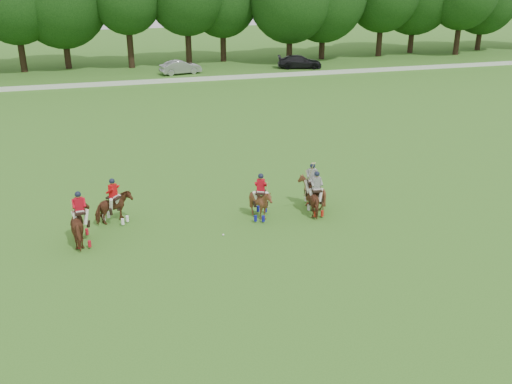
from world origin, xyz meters
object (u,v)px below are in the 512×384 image
object	(u,v)px
car_mid	(181,67)
car_right	(300,62)
polo_stripe_b	(312,192)
polo_ball	(223,235)
polo_red_a	(82,225)
polo_red_c	(261,202)
polo_red_b	(115,207)
polo_stripe_a	(316,199)

from	to	relation	value
car_mid	car_right	xyz separation A→B (m)	(13.58, 0.00, -0.00)
car_right	polo_stripe_b	bearing A→B (deg)	175.99
car_right	polo_ball	world-z (taller)	car_right
polo_red_a	polo_stripe_b	world-z (taller)	polo_red_a
car_mid	polo_ball	world-z (taller)	car_mid
polo_ball	car_mid	bearing A→B (deg)	84.05
car_right	polo_ball	xyz separation A→B (m)	(-17.70, -39.54, -0.68)
polo_red_a	polo_red_c	xyz separation A→B (m)	(8.05, 0.44, -0.08)
polo_red_c	polo_stripe_b	world-z (taller)	polo_stripe_b
polo_ball	polo_red_c	bearing A→B (deg)	33.02
polo_stripe_b	polo_ball	bearing A→B (deg)	-157.98
car_mid	polo_red_b	xyz separation A→B (m)	(-8.61, -36.85, 0.04)
polo_red_c	polo_stripe_b	xyz separation A→B (m)	(2.76, 0.60, 0.02)
car_mid	polo_red_c	bearing A→B (deg)	165.82
car_mid	polo_ball	distance (m)	39.76
polo_red_b	polo_red_c	world-z (taller)	polo_red_c
polo_stripe_a	polo_ball	bearing A→B (deg)	-166.56
polo_red_a	polo_red_b	world-z (taller)	polo_red_a
polo_red_a	polo_ball	bearing A→B (deg)	-8.97
car_right	polo_stripe_a	bearing A→B (deg)	176.24
polo_ball	car_right	bearing A→B (deg)	65.89
polo_red_b	polo_red_a	bearing A→B (deg)	-129.26
polo_red_b	polo_ball	size ratio (longest dim) A/B	24.14
car_right	polo_red_b	bearing A→B (deg)	163.77
polo_red_b	polo_stripe_a	bearing A→B (deg)	-9.48
car_right	polo_red_a	distance (m)	45.26
polo_red_c	polo_ball	world-z (taller)	polo_red_c
polo_red_c	polo_stripe_a	bearing A→B (deg)	-4.97
car_mid	polo_stripe_a	xyz separation A→B (m)	(0.66, -38.40, 0.04)
car_right	polo_ball	bearing A→B (deg)	170.72
polo_red_a	polo_stripe_b	size ratio (longest dim) A/B	1.05
polo_red_a	polo_stripe_a	bearing A→B (deg)	1.11
car_mid	polo_red_a	bearing A→B (deg)	154.23
polo_red_b	polo_ball	world-z (taller)	polo_red_b
polo_red_b	polo_red_c	bearing A→B (deg)	-11.27
polo_red_b	polo_stripe_a	xyz separation A→B (m)	(9.28, -1.55, 0.00)
polo_red_a	polo_ball	distance (m)	6.06
polo_red_a	polo_red_c	bearing A→B (deg)	3.12
car_mid	car_right	world-z (taller)	car_mid
polo_red_a	polo_red_c	distance (m)	8.06
polo_red_b	polo_ball	xyz separation A→B (m)	(4.50, -2.69, -0.72)
polo_red_c	polo_ball	xyz separation A→B (m)	(-2.11, -1.37, -0.75)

